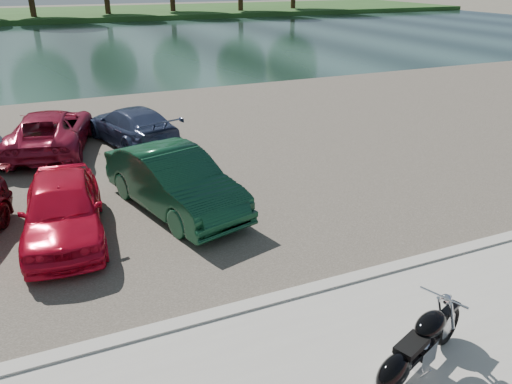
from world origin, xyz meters
TOP-DOWN VIEW (x-y plane):
  - ground at (0.00, 0.00)m, footprint 200.00×200.00m
  - kerb at (0.00, 2.00)m, footprint 60.00×0.30m
  - parking_lot at (0.00, 11.00)m, footprint 60.00×18.00m
  - river at (0.00, 40.00)m, footprint 120.00×40.00m
  - far_bank at (0.00, 72.00)m, footprint 120.00×24.00m
  - motorcycle at (0.61, -0.49)m, footprint 2.23×1.11m
  - car_4 at (-3.65, 6.06)m, footprint 1.99×4.28m
  - car_5 at (-1.01, 6.50)m, footprint 2.80×4.87m
  - car_10 at (-3.59, 12.55)m, footprint 3.27×5.29m
  - car_11 at (-1.00, 12.20)m, footprint 2.95×4.77m

SIDE VIEW (x-z plane):
  - ground at x=0.00m, z-range 0.00..0.00m
  - river at x=0.00m, z-range 0.00..0.00m
  - parking_lot at x=0.00m, z-range 0.00..0.04m
  - kerb at x=0.00m, z-range 0.00..0.14m
  - far_bank at x=0.00m, z-range 0.00..0.60m
  - motorcycle at x=0.61m, z-range 0.04..1.09m
  - car_11 at x=-1.00m, z-range 0.04..1.33m
  - car_10 at x=-3.59m, z-range 0.04..1.41m
  - car_4 at x=-3.65m, z-range 0.04..1.46m
  - car_5 at x=-1.01m, z-range 0.04..1.56m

